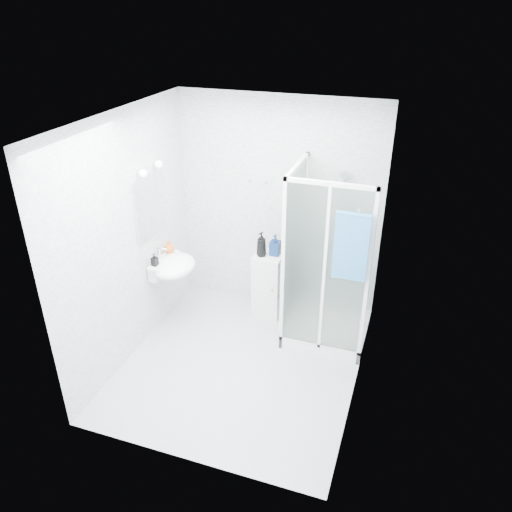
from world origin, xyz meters
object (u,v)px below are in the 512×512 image
at_px(shower_enclosure, 320,303).
at_px(shampoo_bottle_b, 275,245).
at_px(storage_cabinet, 268,284).
at_px(shampoo_bottle_a, 261,244).
at_px(wall_basin, 172,266).
at_px(soap_dispenser_orange, 169,247).
at_px(soap_dispenser_black, 154,260).
at_px(hand_towel, 351,245).

height_order(shower_enclosure, shampoo_bottle_b, shower_enclosure).
bearing_deg(storage_cabinet, shampoo_bottle_a, -154.57).
distance_m(wall_basin, soap_dispenser_orange, 0.25).
bearing_deg(shampoo_bottle_b, shower_enclosure, -26.69).
bearing_deg(soap_dispenser_black, shower_enclosure, 14.85).
distance_m(storage_cabinet, hand_towel, 1.60).
bearing_deg(storage_cabinet, shower_enclosure, -22.08).
height_order(storage_cabinet, soap_dispenser_orange, soap_dispenser_orange).
xyz_separation_m(wall_basin, soap_dispenser_black, (-0.12, -0.16, 0.14)).
height_order(shower_enclosure, soap_dispenser_orange, shower_enclosure).
bearing_deg(shower_enclosure, soap_dispenser_black, -165.15).
relative_size(shower_enclosure, shampoo_bottle_a, 6.65).
xyz_separation_m(shampoo_bottle_a, soap_dispenser_black, (-1.00, -0.71, -0.02)).
xyz_separation_m(shower_enclosure, hand_towel, (0.33, -0.40, 0.97)).
bearing_deg(wall_basin, shower_enclosure, 10.81).
bearing_deg(wall_basin, shampoo_bottle_a, 32.47).
distance_m(soap_dispenser_orange, soap_dispenser_black, 0.33).
bearing_deg(hand_towel, soap_dispenser_orange, 173.08).
relative_size(wall_basin, shampoo_bottle_b, 2.19).
bearing_deg(soap_dispenser_orange, hand_towel, -6.92).
bearing_deg(soap_dispenser_orange, shampoo_bottle_a, 21.37).
relative_size(shower_enclosure, hand_towel, 2.85).
distance_m(shower_enclosure, shampoo_bottle_b, 0.86).
bearing_deg(shampoo_bottle_a, soap_dispenser_orange, -158.63).
distance_m(shower_enclosure, storage_cabinet, 0.76).
xyz_separation_m(wall_basin, storage_cabinet, (0.95, 0.59, -0.40)).
xyz_separation_m(storage_cabinet, soap_dispenser_orange, (-1.07, -0.42, 0.54)).
bearing_deg(shampoo_bottle_a, hand_towel, -30.21).
height_order(shampoo_bottle_a, soap_dispenser_orange, shampoo_bottle_a).
relative_size(hand_towel, shampoo_bottle_b, 2.75).
xyz_separation_m(hand_towel, soap_dispenser_orange, (-2.10, 0.25, -0.48)).
height_order(storage_cabinet, hand_towel, hand_towel).
bearing_deg(shower_enclosure, shampoo_bottle_a, 162.72).
bearing_deg(soap_dispenser_black, wall_basin, 51.45).
bearing_deg(soap_dispenser_black, shampoo_bottle_b, 34.61).
relative_size(storage_cabinet, hand_towel, 1.14).
bearing_deg(hand_towel, wall_basin, 177.54).
distance_m(shower_enclosure, shampoo_bottle_a, 0.96).
relative_size(hand_towel, soap_dispenser_black, 4.91).
relative_size(hand_towel, soap_dispenser_orange, 4.60).
bearing_deg(soap_dispenser_black, hand_towel, 1.92).
bearing_deg(hand_towel, shampoo_bottle_b, 143.14).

